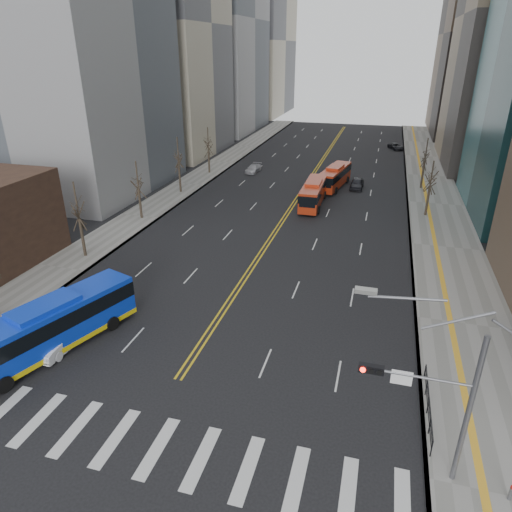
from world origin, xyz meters
TOP-DOWN VIEW (x-y plane):
  - ground at (0.00, 0.00)m, footprint 220.00×220.00m
  - sidewalk_right at (17.50, 45.00)m, footprint 7.00×130.00m
  - sidewalk_left at (-16.50, 45.00)m, footprint 5.00×130.00m
  - crosswalk at (0.00, 0.00)m, footprint 26.70×4.00m
  - centerline at (0.00, 55.00)m, footprint 0.55×100.00m
  - office_towers at (0.12, 68.51)m, footprint 83.00×134.00m
  - signal_mast at (13.77, 2.00)m, footprint 5.37×0.37m
  - pedestrian_railing at (14.30, 6.00)m, footprint 0.06×6.06m
  - street_trees at (-7.18, 34.55)m, footprint 35.20×47.20m
  - blue_bus at (-9.15, 5.47)m, footprint 6.40×12.40m
  - red_bus_near at (2.44, 40.44)m, footprint 2.63×9.81m
  - red_bus_far at (4.08, 49.24)m, footprint 3.79×9.96m
  - car_white at (-8.70, 6.00)m, footprint 1.86×4.70m
  - car_dark_mid at (7.24, 49.63)m, footprint 1.80×4.33m
  - car_silver at (-9.45, 54.55)m, footprint 1.97×4.31m
  - car_dark_far at (12.50, 79.43)m, footprint 3.45×4.54m

SIDE VIEW (x-z plane):
  - ground at x=0.00m, z-range 0.00..0.00m
  - crosswalk at x=0.00m, z-range 0.00..0.01m
  - centerline at x=0.00m, z-range 0.00..0.01m
  - sidewalk_right at x=17.50m, z-range 0.00..0.15m
  - sidewalk_left at x=-16.50m, z-range 0.00..0.15m
  - car_dark_far at x=12.50m, z-range 0.00..1.15m
  - car_silver at x=-9.45m, z-range 0.00..1.22m
  - car_dark_mid at x=7.24m, z-range 0.00..1.47m
  - car_white at x=-8.70m, z-range 0.00..1.52m
  - pedestrian_railing at x=14.30m, z-range 0.31..1.33m
  - red_bus_far at x=4.08m, z-range 0.18..3.31m
  - red_bus_near at x=2.44m, z-range 0.18..3.32m
  - blue_bus at x=-9.15m, z-range 0.09..3.64m
  - signal_mast at x=13.77m, z-range 0.16..9.55m
  - street_trees at x=-7.18m, z-range 1.07..8.67m
  - office_towers at x=0.12m, z-range -5.08..52.92m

